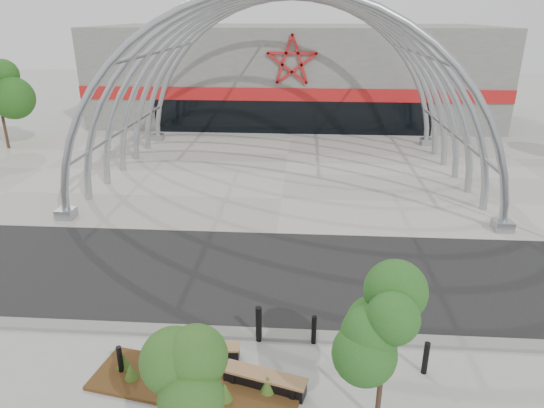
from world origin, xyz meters
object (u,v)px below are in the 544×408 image
bench_0 (206,352)px  bollard_2 (197,351)px  street_tree_0 (188,387)px  bench_1 (265,382)px  street_tree_1 (386,328)px

bench_0 → bollard_2: (-0.15, -0.42, 0.36)m
street_tree_0 → bench_1: bearing=64.0°
bench_0 → bench_1: bearing=-32.1°
bollard_2 → street_tree_0: bearing=-79.0°
street_tree_1 → bench_0: 5.50m
street_tree_0 → bollard_2: size_ratio=2.94×
bench_0 → bench_1: (1.75, -1.09, 0.03)m
street_tree_1 → bench_0: size_ratio=1.92×
bollard_2 → bench_1: bearing=-19.6°
street_tree_0 → street_tree_1: 4.37m
bench_0 → bollard_2: bollard_2 is taller
bench_0 → street_tree_1: bearing=-24.0°
street_tree_0 → bollard_2: street_tree_0 is taller
street_tree_0 → bench_0: size_ratio=1.69×
bench_1 → bollard_2: size_ratio=2.04×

